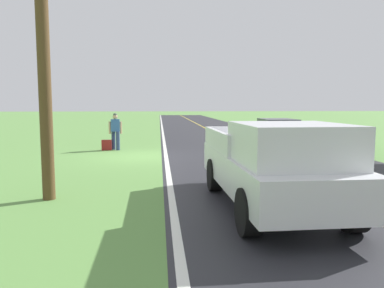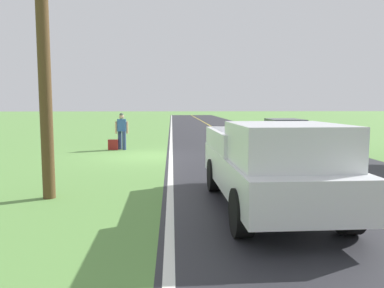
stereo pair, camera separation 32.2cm
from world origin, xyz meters
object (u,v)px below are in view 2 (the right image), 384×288
(pickup_truck_passing, at_px, (272,164))
(utility_pole_roadside, at_px, (43,33))
(suitcase_carried, at_px, (113,145))
(sedan_near_oncoming, at_px, (284,132))
(hitchhiker_walking, at_px, (122,129))

(pickup_truck_passing, xyz_separation_m, utility_pole_roadside, (4.84, -1.32, 2.77))
(suitcase_carried, bearing_deg, pickup_truck_passing, 21.36)
(suitcase_carried, distance_m, pickup_truck_passing, 11.67)
(pickup_truck_passing, bearing_deg, suitcase_carried, -65.67)
(sedan_near_oncoming, bearing_deg, hitchhiker_walking, 7.17)
(suitcase_carried, bearing_deg, utility_pole_roadside, -3.20)
(pickup_truck_passing, bearing_deg, sedan_near_oncoming, -107.85)
(suitcase_carried, height_order, pickup_truck_passing, pickup_truck_passing)
(suitcase_carried, bearing_deg, sedan_near_oncoming, 94.53)
(pickup_truck_passing, distance_m, utility_pole_roadside, 5.73)
(utility_pole_roadside, bearing_deg, sedan_near_oncoming, -129.59)
(hitchhiker_walking, relative_size, utility_pole_roadside, 0.23)
(hitchhiker_walking, height_order, pickup_truck_passing, pickup_truck_passing)
(suitcase_carried, distance_m, utility_pole_roadside, 9.93)
(utility_pole_roadside, bearing_deg, suitcase_carried, -90.23)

